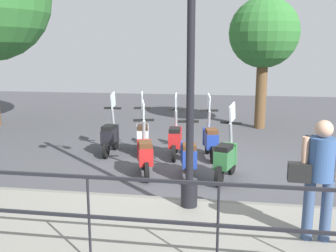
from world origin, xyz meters
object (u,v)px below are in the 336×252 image
scooter_near_1 (189,155)px  scooter_far_0 (210,139)px  scooter_near_0 (226,157)px  scooter_far_1 (175,138)px  scooter_far_3 (110,135)px  pedestrian_with_bag (319,172)px  lamp_post_near (190,82)px  scooter_near_2 (145,153)px  scooter_far_2 (143,135)px  tree_distant (264,34)px

scooter_near_1 → scooter_far_0: bearing=-24.0°
scooter_near_0 → scooter_far_1: 1.93m
scooter_far_3 → scooter_far_1: bearing=-91.8°
scooter_far_1 → pedestrian_with_bag: bearing=-153.3°
lamp_post_near → scooter_near_2: size_ratio=2.88×
pedestrian_with_bag → scooter_far_2: size_ratio=1.03×
scooter_near_1 → scooter_far_0: size_ratio=1.00×
lamp_post_near → pedestrian_with_bag: 2.17m
pedestrian_with_bag → scooter_near_2: 3.87m
pedestrian_with_bag → scooter_far_3: 5.76m
pedestrian_with_bag → scooter_near_2: pedestrian_with_bag is taller
scooter_near_1 → scooter_near_2: same height
scooter_far_1 → scooter_near_1: bearing=-165.8°
scooter_near_0 → scooter_near_1: size_ratio=1.00×
tree_distant → scooter_far_3: bearing=134.1°
scooter_far_3 → scooter_near_1: bearing=-126.0°
tree_distant → scooter_far_0: 4.91m
tree_distant → scooter_far_1: 5.24m
tree_distant → scooter_near_1: (-5.38, 1.87, -2.60)m
tree_distant → scooter_far_0: tree_distant is taller
tree_distant → scooter_near_2: 6.58m
scooter_near_1 → scooter_far_0: (1.49, -0.38, 0.00)m
scooter_near_1 → scooter_near_2: 0.91m
tree_distant → scooter_far_3: (-3.87, 3.99, -2.60)m
tree_distant → scooter_far_0: size_ratio=2.76×
scooter_near_1 → scooter_far_1: bearing=8.1°
scooter_far_2 → scooter_near_1: bearing=-153.8°
scooter_far_0 → scooter_far_1: 0.85m
scooter_near_1 → scooter_far_2: same height
scooter_far_0 → scooter_far_3: (0.01, 2.50, 0.00)m
scooter_near_0 → scooter_far_1: size_ratio=1.00×
scooter_near_0 → scooter_far_2: same height
lamp_post_near → scooter_far_1: 3.67m
lamp_post_near → pedestrian_with_bag: (-0.83, -1.72, -1.04)m
pedestrian_with_bag → tree_distant: bearing=3.2°
pedestrian_with_bag → scooter_far_3: bearing=47.5°
lamp_post_near → scooter_far_2: bearing=24.0°
pedestrian_with_bag → scooter_far_1: (4.05, 2.38, -0.60)m
scooter_far_2 → pedestrian_with_bag: bearing=-155.2°
scooter_far_2 → scooter_near_2: bearing=-178.3°
scooter_far_1 → scooter_near_2: bearing=159.7°
pedestrian_with_bag → scooter_near_1: bearing=39.3°
scooter_near_2 → scooter_near_0: bearing=-107.3°
pedestrian_with_bag → tree_distant: size_ratio=0.37×
scooter_near_0 → scooter_far_3: bearing=79.7°
scooter_near_2 → scooter_far_0: 1.96m
scooter_near_1 → scooter_far_2: size_ratio=1.00×
scooter_far_2 → scooter_far_3: bearing=87.9°
lamp_post_near → scooter_far_0: 3.63m
scooter_near_0 → scooter_near_2: (0.03, 1.66, 0.00)m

